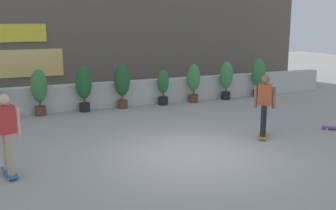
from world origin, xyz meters
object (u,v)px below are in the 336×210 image
potted_plant_5 (163,85)px  skater_foreground (6,131)px  potted_plant_3 (84,85)px  potted_plant_4 (122,82)px  skateboard_near_camera (336,128)px  potted_plant_6 (194,80)px  skater_far_right (264,103)px  potted_plant_2 (39,89)px  potted_plant_7 (226,77)px  potted_plant_8 (259,74)px

potted_plant_5 → skater_foreground: skater_foreground is taller
potted_plant_3 → potted_plant_4: 1.36m
potted_plant_3 → skateboard_near_camera: size_ratio=2.10×
potted_plant_5 → skateboard_near_camera: (3.28, -5.21, -0.67)m
potted_plant_6 → skater_far_right: size_ratio=0.87×
potted_plant_5 → skater_foreground: bearing=-136.3°
potted_plant_3 → potted_plant_2: bearing=180.0°
potted_plant_7 → skateboard_near_camera: 5.30m
potted_plant_4 → potted_plant_6: size_ratio=1.09×
potted_plant_5 → skater_foreground: size_ratio=0.77×
potted_plant_8 → skater_far_right: skater_far_right is taller
potted_plant_8 → potted_plant_6: bearing=-180.0°
potted_plant_4 → potted_plant_8: size_ratio=1.03×
potted_plant_4 → potted_plant_7: (4.26, 0.00, -0.06)m
potted_plant_4 → potted_plant_6: bearing=0.0°
potted_plant_5 → skater_far_right: skater_far_right is taller
skater_foreground → skateboard_near_camera: (8.83, 0.10, -0.88)m
potted_plant_3 → potted_plant_6: (4.18, -0.00, -0.08)m
skater_far_right → potted_plant_4: bearing=115.8°
potted_plant_2 → potted_plant_5: potted_plant_2 is taller
potted_plant_6 → potted_plant_2: bearing=180.0°
potted_plant_2 → potted_plant_8: size_ratio=0.98×
potted_plant_2 → potted_plant_6: bearing=-0.0°
potted_plant_5 → potted_plant_8: 4.21m
potted_plant_6 → skateboard_near_camera: bearing=-68.8°
potted_plant_6 → skater_foreground: (-6.81, -5.31, 0.09)m
potted_plant_5 → potted_plant_6: bearing=-0.0°
potted_plant_7 → skater_far_right: size_ratio=0.89×
potted_plant_7 → skater_far_right: skater_far_right is taller
potted_plant_6 → potted_plant_8: size_ratio=0.94×
skater_foreground → skater_far_right: size_ratio=1.00×
potted_plant_2 → potted_plant_4: size_ratio=0.96×
potted_plant_7 → potted_plant_8: (1.51, 0.00, 0.04)m
potted_plant_5 → potted_plant_8: (4.21, -0.00, 0.19)m
potted_plant_8 → skater_foreground: skater_foreground is taller
skater_foreground → potted_plant_2: bearing=77.7°
potted_plant_2 → potted_plant_7: size_ratio=1.02×
potted_plant_5 → potted_plant_6: potted_plant_6 is taller
skater_foreground → skater_far_right: (6.41, 0.29, 0.00)m
potted_plant_3 → skater_foreground: bearing=-116.3°
potted_plant_2 → skateboard_near_camera: potted_plant_2 is taller
potted_plant_3 → potted_plant_7: size_ratio=1.05×
potted_plant_2 → potted_plant_7: bearing=-0.0°
skater_far_right → skateboard_near_camera: bearing=-4.4°
potted_plant_2 → potted_plant_3: (1.47, 0.00, 0.03)m
potted_plant_4 → potted_plant_5: size_ratio=1.23×
potted_plant_3 → potted_plant_7: (5.62, -0.00, -0.05)m
potted_plant_5 → potted_plant_7: 2.70m
skateboard_near_camera → potted_plant_8: bearing=79.9°
potted_plant_2 → potted_plant_7: (7.09, -0.00, -0.02)m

